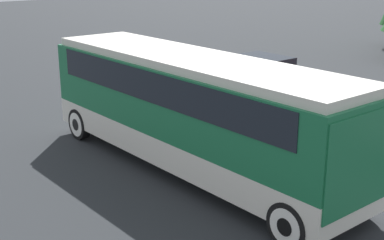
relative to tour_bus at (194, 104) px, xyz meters
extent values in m
plane|color=#26282B|center=(-0.10, 0.00, -1.93)|extent=(120.00, 120.00, 0.00)
cube|color=silver|center=(-0.10, 0.00, -1.11)|extent=(10.63, 2.53, 0.77)
cube|color=#19663D|center=(-0.10, 0.00, 0.17)|extent=(10.63, 2.53, 1.79)
cube|color=black|center=(-0.10, 0.00, 0.61)|extent=(9.36, 2.57, 0.81)
cube|color=beige|center=(-0.10, 0.00, 1.17)|extent=(10.42, 2.33, 0.22)
cube|color=#19663D|center=(5.07, 0.00, -0.09)|extent=(0.36, 2.43, 2.05)
cylinder|color=black|center=(4.41, -1.16, -1.42)|extent=(1.01, 0.28, 1.01)
cylinder|color=silver|center=(4.41, -1.16, -1.42)|extent=(0.79, 0.30, 0.79)
cylinder|color=black|center=(4.41, -1.16, -1.42)|extent=(0.38, 0.32, 0.38)
cylinder|color=black|center=(4.41, 1.16, -1.42)|extent=(1.01, 0.28, 1.01)
cylinder|color=silver|center=(4.41, 1.16, -1.42)|extent=(0.79, 0.30, 0.79)
cylinder|color=black|center=(4.41, 1.16, -1.42)|extent=(0.38, 0.32, 0.38)
cylinder|color=black|center=(-4.45, -1.16, -1.42)|extent=(1.01, 0.28, 1.01)
cylinder|color=silver|center=(-4.45, -1.16, -1.42)|extent=(0.79, 0.30, 0.79)
cylinder|color=black|center=(-4.45, -1.16, -1.42)|extent=(0.38, 0.32, 0.38)
cylinder|color=black|center=(-4.45, 1.16, -1.42)|extent=(1.01, 0.28, 1.01)
cylinder|color=silver|center=(-4.45, 1.16, -1.42)|extent=(0.79, 0.30, 0.79)
cylinder|color=black|center=(-4.45, 1.16, -1.42)|extent=(0.38, 0.32, 0.38)
cube|color=#7A6B5B|center=(1.53, 4.81, -1.32)|extent=(4.58, 1.71, 0.68)
cube|color=black|center=(1.34, 4.81, -0.74)|extent=(2.38, 1.54, 0.49)
cylinder|color=black|center=(3.31, 4.04, -1.57)|extent=(0.72, 0.22, 0.72)
cylinder|color=black|center=(3.31, 4.04, -1.57)|extent=(0.27, 0.26, 0.27)
cylinder|color=black|center=(-0.26, 4.04, -1.57)|extent=(0.72, 0.22, 0.72)
cylinder|color=black|center=(-0.26, 4.04, -1.57)|extent=(0.27, 0.26, 0.27)
cylinder|color=black|center=(-0.26, 5.57, -1.57)|extent=(0.72, 0.22, 0.72)
cylinder|color=black|center=(-0.26, 5.57, -1.57)|extent=(0.27, 0.26, 0.27)
cube|color=maroon|center=(-5.63, 9.01, -1.36)|extent=(4.69, 1.85, 0.63)
cube|color=black|center=(-5.82, 9.01, -0.80)|extent=(2.44, 1.67, 0.49)
cylinder|color=black|center=(-3.77, 8.17, -1.59)|extent=(0.69, 0.22, 0.69)
cylinder|color=black|center=(-3.77, 8.17, -1.59)|extent=(0.26, 0.26, 0.26)
cylinder|color=black|center=(-3.77, 9.85, -1.59)|extent=(0.69, 0.22, 0.69)
cylinder|color=black|center=(-3.77, 9.85, -1.59)|extent=(0.26, 0.26, 0.26)
cylinder|color=black|center=(-7.50, 8.17, -1.59)|extent=(0.69, 0.22, 0.69)
cylinder|color=black|center=(-7.50, 8.17, -1.59)|extent=(0.26, 0.26, 0.26)
cylinder|color=black|center=(-7.50, 9.85, -1.59)|extent=(0.69, 0.22, 0.69)
cylinder|color=black|center=(-7.50, 9.85, -1.59)|extent=(0.26, 0.26, 0.26)
camera|label=1|loc=(10.67, -8.89, 3.82)|focal=50.00mm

